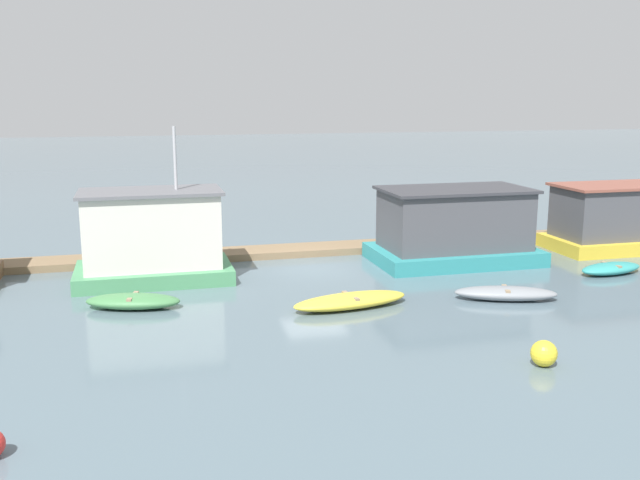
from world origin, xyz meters
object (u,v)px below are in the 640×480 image
(houseboat_teal, at_px, (454,228))
(buoy_yellow, at_px, (544,353))
(dinghy_teal, at_px, (611,268))
(dinghy_yellow, at_px, (351,301))
(dinghy_grey, at_px, (506,293))
(dinghy_green, at_px, (133,301))
(houseboat_green, at_px, (153,238))
(houseboat_yellow, at_px, (617,219))

(houseboat_teal, bearing_deg, buoy_yellow, -103.64)
(dinghy_teal, relative_size, buoy_yellow, 4.26)
(dinghy_yellow, distance_m, dinghy_grey, 5.50)
(dinghy_teal, bearing_deg, dinghy_grey, -158.87)
(houseboat_teal, height_order, dinghy_green, houseboat_teal)
(houseboat_green, bearing_deg, dinghy_yellow, -40.69)
(houseboat_teal, relative_size, dinghy_grey, 1.86)
(houseboat_teal, distance_m, dinghy_green, 13.79)
(houseboat_green, relative_size, houseboat_teal, 0.86)
(houseboat_green, xyz_separation_m, houseboat_teal, (12.46, -0.05, -0.16))
(dinghy_yellow, bearing_deg, dinghy_teal, 8.91)
(houseboat_green, distance_m, dinghy_grey, 13.20)
(houseboat_yellow, xyz_separation_m, dinghy_grey, (-9.03, -6.25, -1.18))
(houseboat_yellow, height_order, dinghy_grey, houseboat_yellow)
(dinghy_yellow, bearing_deg, houseboat_yellow, 21.62)
(houseboat_yellow, distance_m, buoy_yellow, 16.44)
(houseboat_yellow, height_order, dinghy_yellow, houseboat_yellow)
(houseboat_teal, relative_size, dinghy_teal, 2.29)
(dinghy_green, relative_size, dinghy_yellow, 0.79)
(dinghy_grey, xyz_separation_m, buoy_yellow, (-2.10, -5.80, 0.11))
(houseboat_green, relative_size, houseboat_yellow, 0.96)
(dinghy_yellow, xyz_separation_m, buoy_yellow, (3.38, -6.30, 0.11))
(dinghy_grey, relative_size, dinghy_teal, 1.23)
(houseboat_teal, bearing_deg, dinghy_yellow, -139.32)
(houseboat_green, height_order, houseboat_yellow, houseboat_green)
(houseboat_yellow, xyz_separation_m, buoy_yellow, (-11.13, -12.05, -1.08))
(dinghy_yellow, relative_size, dinghy_grey, 1.16)
(houseboat_yellow, distance_m, dinghy_grey, 11.04)
(dinghy_green, height_order, dinghy_grey, dinghy_green)
(dinghy_yellow, bearing_deg, dinghy_grey, -5.16)
(houseboat_green, distance_m, dinghy_yellow, 8.37)
(buoy_yellow, bearing_deg, dinghy_teal, 45.30)
(houseboat_green, height_order, buoy_yellow, houseboat_green)
(houseboat_green, distance_m, dinghy_teal, 18.05)
(dinghy_green, bearing_deg, houseboat_teal, 15.12)
(buoy_yellow, bearing_deg, dinghy_green, 142.37)
(houseboat_teal, relative_size, buoy_yellow, 9.75)
(houseboat_green, relative_size, dinghy_yellow, 1.38)
(houseboat_yellow, bearing_deg, dinghy_grey, -145.32)
(houseboat_yellow, bearing_deg, houseboat_teal, -177.09)
(houseboat_teal, height_order, dinghy_teal, houseboat_teal)
(houseboat_green, relative_size, dinghy_teal, 1.96)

